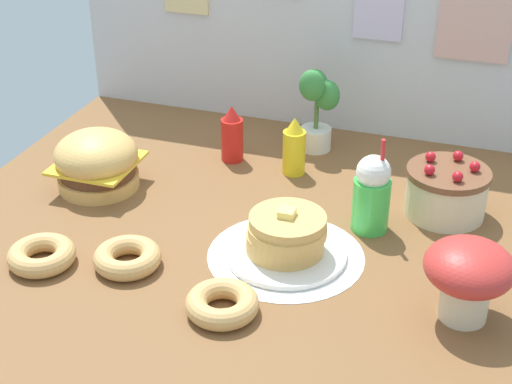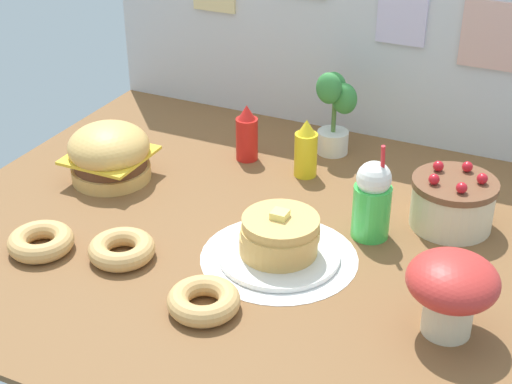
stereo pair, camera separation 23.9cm
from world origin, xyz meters
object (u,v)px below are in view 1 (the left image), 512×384
(mustard_bottle, at_px, (294,148))
(donut_pink_glaze, at_px, (42,255))
(cream_soda_cup, at_px, (372,194))
(mushroom_stool, at_px, (468,273))
(ketchup_bottle, at_px, (232,135))
(layer_cake, at_px, (446,191))
(burger, at_px, (97,161))
(donut_chocolate, at_px, (127,257))
(pancake_stack, at_px, (286,238))
(donut_vanilla, at_px, (222,303))
(potted_plant, at_px, (317,106))

(mustard_bottle, bearing_deg, donut_pink_glaze, -124.19)
(cream_soda_cup, xyz_separation_m, mushroom_stool, (0.32, -0.36, 0.01))
(ketchup_bottle, bearing_deg, cream_soda_cup, -28.46)
(mustard_bottle, bearing_deg, layer_cake, -12.21)
(mustard_bottle, xyz_separation_m, mushroom_stool, (0.65, -0.64, 0.04))
(ketchup_bottle, relative_size, mustard_bottle, 1.00)
(burger, xyz_separation_m, donut_chocolate, (0.32, -0.40, -0.07))
(layer_cake, height_order, donut_chocolate, layer_cake)
(layer_cake, distance_m, ketchup_bottle, 0.80)
(pancake_stack, relative_size, donut_pink_glaze, 1.83)
(pancake_stack, bearing_deg, donut_vanilla, -104.84)
(cream_soda_cup, bearing_deg, donut_vanilla, -117.54)
(donut_chocolate, relative_size, mushroom_stool, 0.85)
(pancake_stack, xyz_separation_m, mushroom_stool, (0.52, -0.12, 0.08))
(ketchup_bottle, height_order, donut_vanilla, ketchup_bottle)
(cream_soda_cup, xyz_separation_m, donut_vanilla, (-0.29, -0.55, -0.09))
(layer_cake, bearing_deg, mushroom_stool, -78.14)
(burger, bearing_deg, cream_soda_cup, 1.87)
(layer_cake, xyz_separation_m, cream_soda_cup, (-0.21, -0.17, 0.04))
(pancake_stack, distance_m, ketchup_bottle, 0.66)
(burger, distance_m, donut_vanilla, 0.84)
(burger, height_order, donut_pink_glaze, burger)
(donut_chocolate, relative_size, donut_vanilla, 1.00)
(donut_pink_glaze, bearing_deg, layer_cake, 31.85)
(pancake_stack, relative_size, mustard_bottle, 1.70)
(donut_vanilla, height_order, potted_plant, potted_plant)
(burger, distance_m, donut_pink_glaze, 0.48)
(mustard_bottle, xyz_separation_m, donut_chocolate, (-0.29, -0.72, -0.07))
(burger, relative_size, potted_plant, 0.87)
(layer_cake, distance_m, mushroom_stool, 0.54)
(ketchup_bottle, relative_size, cream_soda_cup, 0.67)
(layer_cake, xyz_separation_m, donut_chocolate, (-0.84, -0.60, -0.05))
(layer_cake, xyz_separation_m, donut_pink_glaze, (-1.08, -0.67, -0.05))
(mustard_bottle, relative_size, potted_plant, 0.66)
(mustard_bottle, bearing_deg, mushroom_stool, -44.48)
(donut_chocolate, relative_size, potted_plant, 0.61)
(donut_chocolate, xyz_separation_m, donut_vanilla, (0.34, -0.11, 0.00))
(donut_pink_glaze, bearing_deg, donut_chocolate, 15.98)
(layer_cake, distance_m, cream_soda_cup, 0.27)
(potted_plant, height_order, mushroom_stool, potted_plant)
(pancake_stack, xyz_separation_m, donut_chocolate, (-0.42, -0.20, -0.03))
(burger, height_order, mushroom_stool, mushroom_stool)
(mushroom_stool, bearing_deg, donut_vanilla, -162.56)
(pancake_stack, distance_m, donut_chocolate, 0.47)
(donut_vanilla, xyz_separation_m, potted_plant, (-0.02, 1.04, 0.14))
(layer_cake, distance_m, donut_pink_glaze, 1.27)
(potted_plant, bearing_deg, donut_chocolate, -108.82)
(donut_chocolate, xyz_separation_m, potted_plant, (0.32, 0.93, 0.14))
(mushroom_stool, bearing_deg, donut_pink_glaze, -173.01)
(pancake_stack, relative_size, ketchup_bottle, 1.70)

